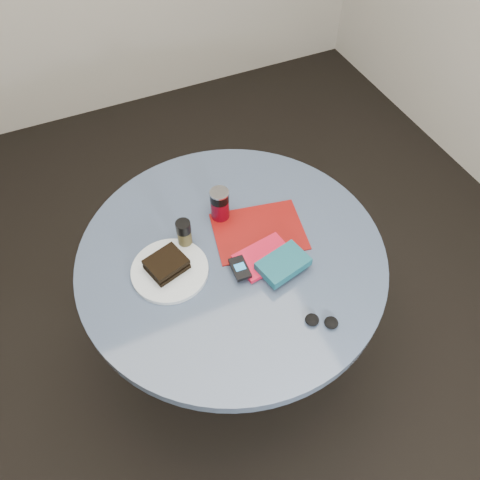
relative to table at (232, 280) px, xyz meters
name	(u,v)px	position (x,y,z in m)	size (l,w,h in m)	color
ground	(234,351)	(0.00, 0.00, -0.59)	(4.00, 4.00, 0.00)	black
table	(232,280)	(0.00, 0.00, 0.00)	(1.00, 1.00, 0.75)	black
plate	(170,270)	(-0.21, 0.01, 0.17)	(0.24, 0.24, 0.02)	silver
sandwich	(166,264)	(-0.21, 0.02, 0.20)	(0.14, 0.13, 0.04)	black
soda_can	(220,205)	(0.03, 0.16, 0.22)	(0.08, 0.08, 0.12)	#640514
pepper_grinder	(184,234)	(-0.12, 0.09, 0.22)	(0.06, 0.06, 0.11)	#423B1C
magazine	(259,231)	(0.12, 0.04, 0.17)	(0.30, 0.22, 0.01)	maroon
red_book	(264,257)	(0.08, -0.07, 0.18)	(0.18, 0.12, 0.01)	red
novel	(283,264)	(0.12, -0.13, 0.20)	(0.15, 0.10, 0.03)	#134F5E
mp3_player	(240,268)	(-0.01, -0.08, 0.19)	(0.05, 0.09, 0.02)	black
headphones	(322,321)	(0.13, -0.34, 0.17)	(0.10, 0.09, 0.02)	black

